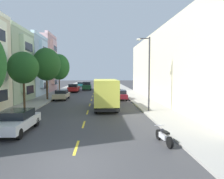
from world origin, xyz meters
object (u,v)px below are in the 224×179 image
(street_tree_third, at_px, (46,64))
(street_lamp, at_px, (148,69))
(parked_sedan_white, at_px, (17,121))
(parked_pickup_red, at_px, (74,88))
(parked_sedan_black, at_px, (115,89))
(parked_hatchback_charcoal, at_px, (111,85))
(parked_motorcycle, at_px, (164,136))
(moving_forest_sedan, at_px, (87,86))
(parked_sedan_champagne, at_px, (62,95))
(delivery_box_truck, at_px, (105,92))
(street_tree_farthest, at_px, (59,67))
(street_tree_second, at_px, (23,68))
(parked_wagon_navy, at_px, (113,87))
(parked_sedan_burgundy, at_px, (120,95))
(parked_sedan_teal, at_px, (81,84))

(street_tree_third, distance_m, street_lamp, 16.11)
(parked_sedan_white, distance_m, parked_pickup_red, 30.39)
(street_lamp, xyz_separation_m, parked_sedan_black, (-1.70, 20.87, -3.58))
(parked_hatchback_charcoal, xyz_separation_m, parked_motorcycle, (0.40, -45.68, -0.35))
(parked_hatchback_charcoal, distance_m, moving_forest_sedan, 9.43)
(parked_sedan_champagne, height_order, parked_motorcycle, parked_sedan_champagne)
(street_lamp, height_order, parked_sedan_white, street_lamp)
(street_tree_third, bearing_deg, moving_forest_sedan, 76.28)
(street_tree_third, distance_m, moving_forest_sedan, 19.84)
(moving_forest_sedan, bearing_deg, street_tree_third, -103.72)
(parked_sedan_white, bearing_deg, moving_forest_sedan, 86.10)
(street_lamp, height_order, delivery_box_truck, street_lamp)
(street_tree_third, distance_m, parked_sedan_black, 15.65)
(parked_pickup_red, relative_size, parked_sedan_black, 1.17)
(parked_hatchback_charcoal, bearing_deg, street_tree_farthest, -122.68)
(parked_sedan_white, bearing_deg, street_tree_third, 97.31)
(street_lamp, xyz_separation_m, parked_sedan_white, (-10.19, -6.57, -3.58))
(street_tree_second, bearing_deg, street_tree_third, 90.00)
(street_tree_second, relative_size, parked_motorcycle, 2.88)
(street_lamp, distance_m, parked_sedan_champagne, 15.42)
(street_tree_second, relative_size, moving_forest_sedan, 1.23)
(parked_wagon_navy, bearing_deg, parked_sedan_black, -90.45)
(street_tree_second, height_order, parked_pickup_red, street_tree_second)
(street_tree_second, relative_size, parked_sedan_burgundy, 1.30)
(street_tree_farthest, xyz_separation_m, parked_sedan_champagne, (1.97, -8.72, -4.33))
(street_tree_farthest, xyz_separation_m, parked_motorcycle, (11.15, -28.93, -4.67))
(parked_sedan_black, bearing_deg, parked_hatchback_charcoal, 89.67)
(street_tree_second, bearing_deg, parked_pickup_red, 84.61)
(delivery_box_truck, distance_m, parked_wagon_navy, 25.56)
(street_lamp, xyz_separation_m, parked_sedan_burgundy, (-1.72, 10.14, -3.58))
(street_tree_second, relative_size, parked_sedan_teal, 1.30)
(parked_sedan_white, xyz_separation_m, parked_sedan_black, (8.49, 27.44, 0.00))
(street_lamp, distance_m, parked_sedan_teal, 41.50)
(parked_sedan_champagne, distance_m, moving_forest_sedan, 18.51)
(parked_pickup_red, height_order, parked_motorcycle, parked_pickup_red)
(delivery_box_truck, distance_m, parked_sedan_champagne, 10.50)
(parked_sedan_teal, bearing_deg, parked_hatchback_charcoal, -23.51)
(delivery_box_truck, xyz_separation_m, parked_hatchback_charcoal, (2.54, 33.84, -1.09))
(parked_sedan_black, distance_m, parked_hatchback_charcoal, 15.42)
(street_lamp, bearing_deg, parked_sedan_black, 94.66)
(parked_sedan_white, relative_size, parked_motorcycle, 2.22)
(moving_forest_sedan, bearing_deg, street_tree_farthest, -115.61)
(street_lamp, distance_m, parked_hatchback_charcoal, 36.50)
(parked_sedan_black, bearing_deg, delivery_box_truck, -97.58)
(street_tree_second, distance_m, parked_sedan_teal, 39.23)
(street_lamp, height_order, parked_sedan_teal, street_lamp)
(parked_sedan_champagne, bearing_deg, parked_sedan_burgundy, -4.47)
(street_tree_farthest, height_order, parked_sedan_white, street_tree_farthest)
(parked_sedan_white, distance_m, parked_hatchback_charcoal, 43.71)
(street_tree_third, height_order, parked_pickup_red, street_tree_third)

